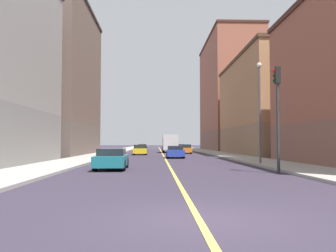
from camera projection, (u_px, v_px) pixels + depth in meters
name	position (u px, v px, depth m)	size (l,w,h in m)	color
ground_plane	(198.00, 219.00, 7.87)	(400.00, 400.00, 0.00)	#312A39
sidewalk_left	(212.00, 152.00, 57.06)	(3.71, 168.00, 0.15)	#9E9B93
sidewalk_right	(112.00, 152.00, 56.54)	(3.71, 168.00, 0.15)	#9E9B93
lane_center_stripe	(162.00, 153.00, 56.80)	(0.16, 154.00, 0.01)	#E5D14C
building_left_mid	(268.00, 107.00, 48.92)	(9.35, 23.45, 13.07)	#8F6B4F
building_left_far	(229.00, 95.00, 75.34)	(9.35, 25.65, 23.19)	brown
building_right_midblock	(55.00, 80.00, 47.36)	(9.35, 20.12, 19.69)	brown
traffic_light_left_near	(277.00, 104.00, 19.51)	(0.40, 0.32, 5.78)	#2D2D2D
street_lamp_left_near	(260.00, 102.00, 26.38)	(0.36, 0.36, 7.41)	#4C4C51
car_yellow	(140.00, 150.00, 48.34)	(2.01, 4.09, 1.35)	gold
car_orange	(185.00, 149.00, 53.73)	(2.02, 4.24, 1.36)	orange
car_teal	(112.00, 159.00, 22.29)	(1.94, 4.55, 1.29)	#196670
car_blue	(175.00, 152.00, 38.52)	(1.94, 4.56, 1.30)	#23389E
car_black	(142.00, 147.00, 72.12)	(1.85, 3.94, 1.30)	black
car_green	(180.00, 148.00, 68.16)	(2.11, 4.63, 1.22)	#1E6B38
car_maroon	(181.00, 148.00, 60.91)	(1.90, 4.58, 1.35)	maroon
box_truck	(170.00, 143.00, 58.77)	(2.45, 7.32, 2.89)	maroon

